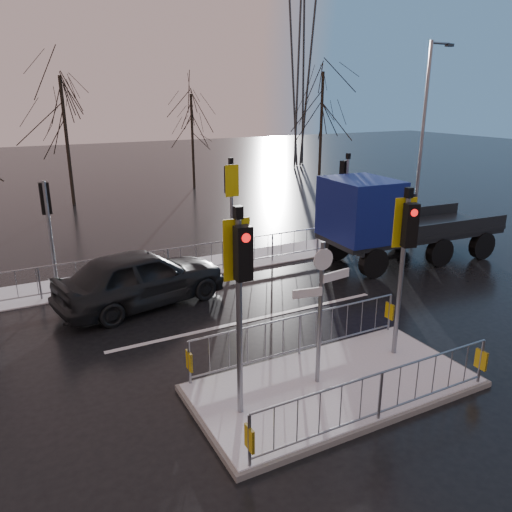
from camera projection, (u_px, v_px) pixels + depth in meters
name	position (u px, v px, depth m)	size (l,w,h in m)	color
ground	(334.00, 388.00, 10.54)	(120.00, 120.00, 0.00)	black
snow_verge	(191.00, 268.00, 17.79)	(30.00, 2.00, 0.04)	white
lane_markings	(344.00, 396.00, 10.26)	(8.00, 11.38, 0.01)	silver
traffic_island	(334.00, 372.00, 10.42)	(6.00, 3.04, 4.15)	slate
far_kerb_fixtures	(203.00, 244.00, 17.18)	(18.00, 0.65, 3.83)	gray
car_far_lane	(142.00, 277.00, 14.53)	(2.00, 4.97, 1.69)	black
flatbed_truck	(382.00, 219.00, 17.81)	(6.99, 2.87, 3.18)	black
tree_far_a	(64.00, 116.00, 26.73)	(3.75, 3.75, 7.08)	black
tree_far_b	(192.00, 123.00, 32.14)	(3.25, 3.25, 6.14)	black
tree_far_c	(322.00, 107.00, 32.83)	(4.00, 4.00, 7.55)	black
street_lamp_right	(424.00, 133.00, 21.01)	(1.25, 0.18, 8.00)	gray
pylon_wires	(290.00, 28.00, 39.88)	(70.00, 2.38, 19.97)	#2D3033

